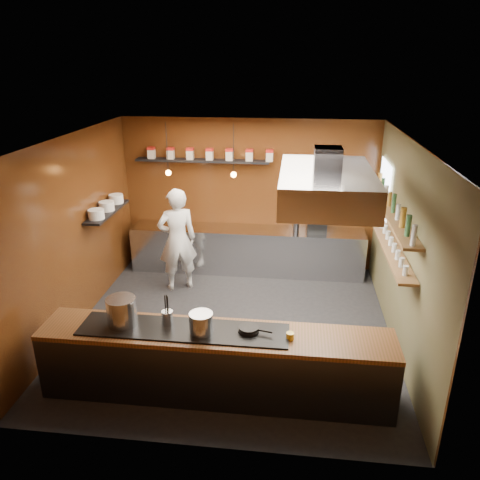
# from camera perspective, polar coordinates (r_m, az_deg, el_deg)

# --- Properties ---
(floor) EXTENTS (5.00, 5.00, 0.00)m
(floor) POSITION_cam_1_polar(r_m,az_deg,el_deg) (7.68, -0.88, -10.57)
(floor) COLOR black
(floor) RESTS_ON ground
(back_wall) EXTENTS (5.00, 0.00, 5.00)m
(back_wall) POSITION_cam_1_polar(r_m,az_deg,el_deg) (9.35, 1.10, 5.49)
(back_wall) COLOR #3F170B
(back_wall) RESTS_ON ground
(left_wall) EXTENTS (0.00, 5.00, 5.00)m
(left_wall) POSITION_cam_1_polar(r_m,az_deg,el_deg) (7.72, -19.66, 0.71)
(left_wall) COLOR #3F170B
(left_wall) RESTS_ON ground
(right_wall) EXTENTS (0.00, 5.00, 5.00)m
(right_wall) POSITION_cam_1_polar(r_m,az_deg,el_deg) (7.13, 19.39, -0.97)
(right_wall) COLOR brown
(right_wall) RESTS_ON ground
(ceiling) EXTENTS (5.00, 5.00, 0.00)m
(ceiling) POSITION_cam_1_polar(r_m,az_deg,el_deg) (6.60, -1.02, 12.10)
(ceiling) COLOR silver
(ceiling) RESTS_ON back_wall
(window_pane) EXTENTS (0.00, 1.00, 1.00)m
(window_pane) POSITION_cam_1_polar(r_m,az_deg,el_deg) (8.58, 17.16, 5.83)
(window_pane) COLOR white
(window_pane) RESTS_ON right_wall
(prep_counter) EXTENTS (4.60, 0.65, 0.90)m
(prep_counter) POSITION_cam_1_polar(r_m,az_deg,el_deg) (9.39, 0.85, -1.23)
(prep_counter) COLOR silver
(prep_counter) RESTS_ON floor
(pass_counter) EXTENTS (4.40, 0.72, 0.94)m
(pass_counter) POSITION_cam_1_polar(r_m,az_deg,el_deg) (6.11, -2.98, -14.76)
(pass_counter) COLOR #38383D
(pass_counter) RESTS_ON floor
(tin_shelf) EXTENTS (2.60, 0.26, 0.04)m
(tin_shelf) POSITION_cam_1_polar(r_m,az_deg,el_deg) (9.18, -4.63, 9.62)
(tin_shelf) COLOR black
(tin_shelf) RESTS_ON back_wall
(plate_shelf) EXTENTS (0.30, 1.40, 0.04)m
(plate_shelf) POSITION_cam_1_polar(r_m,az_deg,el_deg) (8.50, -15.88, 3.36)
(plate_shelf) COLOR black
(plate_shelf) RESTS_ON left_wall
(bottle_shelf_upper) EXTENTS (0.26, 2.80, 0.04)m
(bottle_shelf_upper) POSITION_cam_1_polar(r_m,az_deg,el_deg) (7.23, 18.10, 3.06)
(bottle_shelf_upper) COLOR brown
(bottle_shelf_upper) RESTS_ON right_wall
(bottle_shelf_lower) EXTENTS (0.26, 2.80, 0.04)m
(bottle_shelf_lower) POSITION_cam_1_polar(r_m,az_deg,el_deg) (7.39, 17.68, -0.39)
(bottle_shelf_lower) COLOR brown
(bottle_shelf_lower) RESTS_ON right_wall
(extractor_hood) EXTENTS (1.20, 2.00, 0.72)m
(extractor_hood) POSITION_cam_1_polar(r_m,az_deg,el_deg) (6.26, 10.45, 6.61)
(extractor_hood) COLOR #38383D
(extractor_hood) RESTS_ON ceiling
(pendant_left) EXTENTS (0.10, 0.10, 0.95)m
(pendant_left) POSITION_cam_1_polar(r_m,az_deg,el_deg) (8.68, -8.75, 8.43)
(pendant_left) COLOR black
(pendant_left) RESTS_ON ceiling
(pendant_right) EXTENTS (0.10, 0.10, 0.95)m
(pendant_right) POSITION_cam_1_polar(r_m,az_deg,el_deg) (8.44, -0.78, 8.31)
(pendant_right) COLOR black
(pendant_right) RESTS_ON ceiling
(storage_tins) EXTENTS (2.43, 0.13, 0.22)m
(storage_tins) POSITION_cam_1_polar(r_m,az_deg,el_deg) (9.13, -3.72, 10.42)
(storage_tins) COLOR beige
(storage_tins) RESTS_ON tin_shelf
(plate_stacks) EXTENTS (0.26, 1.16, 0.16)m
(plate_stacks) POSITION_cam_1_polar(r_m,az_deg,el_deg) (8.47, -15.95, 4.00)
(plate_stacks) COLOR white
(plate_stacks) RESTS_ON plate_shelf
(bottles) EXTENTS (0.06, 2.66, 0.24)m
(bottles) POSITION_cam_1_polar(r_m,az_deg,el_deg) (7.19, 18.22, 4.12)
(bottles) COLOR silver
(bottles) RESTS_ON bottle_shelf_upper
(wine_glasses) EXTENTS (0.07, 2.37, 0.13)m
(wine_glasses) POSITION_cam_1_polar(r_m,az_deg,el_deg) (7.36, 17.75, 0.22)
(wine_glasses) COLOR silver
(wine_glasses) RESTS_ON bottle_shelf_lower
(stockpot_large) EXTENTS (0.49, 0.49, 0.36)m
(stockpot_large) POSITION_cam_1_polar(r_m,az_deg,el_deg) (6.06, -14.21, -8.43)
(stockpot_large) COLOR #BABCC2
(stockpot_large) RESTS_ON pass_counter
(stockpot_small) EXTENTS (0.30, 0.30, 0.27)m
(stockpot_small) POSITION_cam_1_polar(r_m,az_deg,el_deg) (5.74, -4.76, -10.09)
(stockpot_small) COLOR #B1B4B8
(stockpot_small) RESTS_ON pass_counter
(utensil_crock) EXTENTS (0.16, 0.16, 0.18)m
(utensil_crock) POSITION_cam_1_polar(r_m,az_deg,el_deg) (5.99, -8.84, -9.34)
(utensil_crock) COLOR silver
(utensil_crock) RESTS_ON pass_counter
(frying_pan) EXTENTS (0.42, 0.26, 0.06)m
(frying_pan) POSITION_cam_1_polar(r_m,az_deg,el_deg) (5.80, 1.11, -10.83)
(frying_pan) COLOR black
(frying_pan) RESTS_ON pass_counter
(butter_jar) EXTENTS (0.12, 0.12, 0.09)m
(butter_jar) POSITION_cam_1_polar(r_m,az_deg,el_deg) (5.73, 6.13, -11.56)
(butter_jar) COLOR gold
(butter_jar) RESTS_ON pass_counter
(espresso_machine) EXTENTS (0.38, 0.36, 0.37)m
(espresso_machine) POSITION_cam_1_polar(r_m,az_deg,el_deg) (9.15, 9.40, 2.13)
(espresso_machine) COLOR black
(espresso_machine) RESTS_ON prep_counter
(chef) EXTENTS (0.83, 0.71, 1.93)m
(chef) POSITION_cam_1_polar(r_m,az_deg,el_deg) (8.58, -7.65, 0.02)
(chef) COLOR white
(chef) RESTS_ON floor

